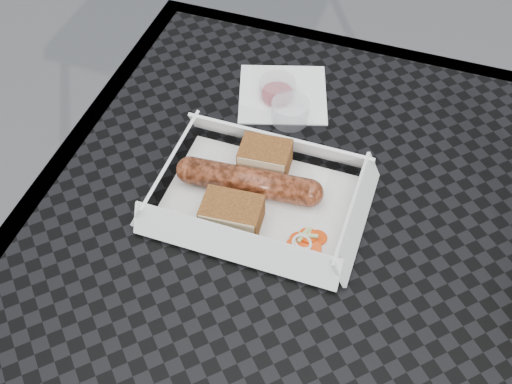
% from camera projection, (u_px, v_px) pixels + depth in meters
% --- Properties ---
extents(patio_table, '(0.80, 0.80, 0.74)m').
position_uv_depth(patio_table, '(344.00, 300.00, 0.77)').
color(patio_table, black).
rests_on(patio_table, ground).
extents(food_tray, '(0.22, 0.15, 0.00)m').
position_uv_depth(food_tray, '(259.00, 201.00, 0.77)').
color(food_tray, white).
rests_on(food_tray, patio_table).
extents(bratwurst, '(0.18, 0.05, 0.03)m').
position_uv_depth(bratwurst, '(249.00, 181.00, 0.76)').
color(bratwurst, brown).
rests_on(bratwurst, food_tray).
extents(bread_near, '(0.06, 0.05, 0.04)m').
position_uv_depth(bread_near, '(265.00, 158.00, 0.78)').
color(bread_near, brown).
rests_on(bread_near, food_tray).
extents(bread_far, '(0.07, 0.05, 0.03)m').
position_uv_depth(bread_far, '(232.00, 214.00, 0.73)').
color(bread_far, brown).
rests_on(bread_far, food_tray).
extents(veg_garnish, '(0.03, 0.03, 0.00)m').
position_uv_depth(veg_garnish, '(309.00, 244.00, 0.72)').
color(veg_garnish, '#E53F09').
rests_on(veg_garnish, food_tray).
extents(napkin, '(0.15, 0.15, 0.00)m').
position_uv_depth(napkin, '(283.00, 94.00, 0.89)').
color(napkin, white).
rests_on(napkin, patio_table).
extents(condiment_cup_sauce, '(0.05, 0.05, 0.03)m').
position_uv_depth(condiment_cup_sauce, '(277.00, 90.00, 0.87)').
color(condiment_cup_sauce, maroon).
rests_on(condiment_cup_sauce, patio_table).
extents(condiment_cup_empty, '(0.05, 0.05, 0.03)m').
position_uv_depth(condiment_cup_empty, '(290.00, 111.00, 0.85)').
color(condiment_cup_empty, silver).
rests_on(condiment_cup_empty, patio_table).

